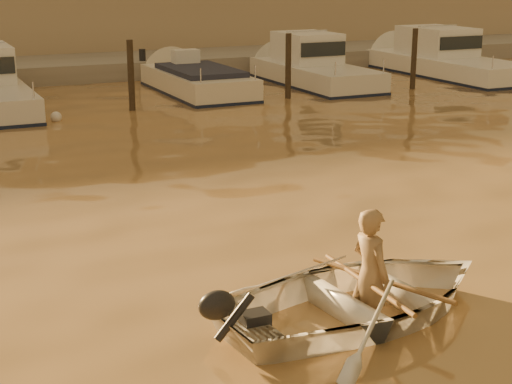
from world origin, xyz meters
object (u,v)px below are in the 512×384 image
person (370,275)px  moored_boat_5 (448,59)px  dinghy (363,297)px  moored_boat_4 (315,67)px  waterfront_building (48,4)px  moored_boat_3 (197,86)px

person → moored_boat_5: size_ratio=0.20×
dinghy → moored_boat_4: size_ratio=0.53×
moored_boat_4 → waterfront_building: (-6.96, 11.00, 1.77)m
moored_boat_5 → waterfront_building: bearing=139.0°
person → waterfront_building: 27.77m
moored_boat_3 → waterfront_building: bearing=103.4°
waterfront_building → moored_boat_5: bearing=-41.0°
dinghy → waterfront_building: size_ratio=0.08×
dinghy → moored_boat_3: moored_boat_3 is taller
dinghy → moored_boat_5: (14.25, 16.67, 0.37)m
dinghy → moored_boat_4: moored_boat_4 is taller
dinghy → moored_boat_3: (4.21, 16.67, -0.03)m
waterfront_building → moored_boat_3: bearing=-76.6°
moored_boat_4 → waterfront_building: waterfront_building is taller
dinghy → moored_boat_5: moored_boat_5 is taller
dinghy → moored_boat_5: 21.93m
person → waterfront_building: waterfront_building is taller
moored_boat_4 → moored_boat_5: same height
dinghy → moored_boat_3: 17.20m
person → moored_boat_3: (4.11, 16.66, -0.29)m
dinghy → moored_boat_3: size_ratio=0.58×
moored_boat_3 → dinghy: bearing=-104.2°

